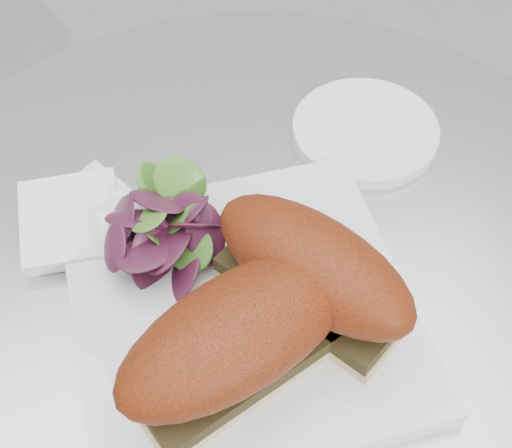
{
  "coord_description": "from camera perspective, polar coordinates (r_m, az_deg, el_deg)",
  "views": [
    {
      "loc": [
        -0.09,
        -0.31,
        1.21
      ],
      "look_at": [
        0.0,
        0.02,
        0.77
      ],
      "focal_mm": 50.0,
      "sensor_mm": 36.0,
      "label": 1
    }
  ],
  "objects": [
    {
      "name": "sandwich_right",
      "position": [
        0.51,
        4.57,
        -3.8
      ],
      "size": [
        0.15,
        0.18,
        0.08
      ],
      "rotation": [
        0.0,
        0.0,
        -0.98
      ],
      "color": "#E0BA8C",
      "rests_on": "plate"
    },
    {
      "name": "salad",
      "position": [
        0.56,
        -8.06,
        0.04
      ],
      "size": [
        0.12,
        0.12,
        0.05
      ],
      "primitive_type": null,
      "color": "#59892C",
      "rests_on": "plate"
    },
    {
      "name": "plate",
      "position": [
        0.55,
        -1.08,
        -6.95
      ],
      "size": [
        0.25,
        0.25,
        0.02
      ],
      "primitive_type": "cube",
      "rotation": [
        0.0,
        0.0,
        -0.01
      ],
      "color": "silver",
      "rests_on": "table"
    },
    {
      "name": "saucer",
      "position": [
        0.68,
        8.74,
        7.38
      ],
      "size": [
        0.14,
        0.14,
        0.01
      ],
      "primitive_type": "cylinder",
      "color": "silver",
      "rests_on": "table"
    },
    {
      "name": "table",
      "position": [
        0.79,
        0.3,
        -13.8
      ],
      "size": [
        0.7,
        0.7,
        0.73
      ],
      "color": "#BABCC2",
      "rests_on": "ground"
    },
    {
      "name": "sandwich_left",
      "position": [
        0.48,
        -1.38,
        -9.1
      ],
      "size": [
        0.2,
        0.14,
        0.08
      ],
      "rotation": [
        0.0,
        0.0,
        0.35
      ],
      "color": "#E0BA8C",
      "rests_on": "plate"
    },
    {
      "name": "napkin",
      "position": [
        0.61,
        -12.45,
        -0.6
      ],
      "size": [
        0.14,
        0.14,
        0.02
      ],
      "primitive_type": null,
      "rotation": [
        0.0,
        0.0,
        -0.4
      ],
      "color": "white",
      "rests_on": "table"
    }
  ]
}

